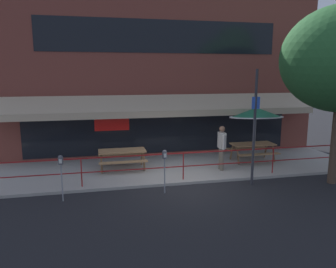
% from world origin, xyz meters
% --- Properties ---
extents(ground_plane, '(120.00, 120.00, 0.00)m').
position_xyz_m(ground_plane, '(0.00, 0.00, 0.00)').
color(ground_plane, black).
extents(patio_deck, '(15.00, 4.00, 0.10)m').
position_xyz_m(patio_deck, '(0.00, 2.00, 0.05)').
color(patio_deck, '#9E998E').
rests_on(patio_deck, ground).
extents(restaurant_building, '(15.00, 1.60, 7.62)m').
position_xyz_m(restaurant_building, '(-0.00, 4.22, 3.78)').
color(restaurant_building, brown).
rests_on(restaurant_building, ground).
extents(patio_railing, '(13.84, 0.04, 0.97)m').
position_xyz_m(patio_railing, '(0.00, 0.30, 0.80)').
color(patio_railing, maroon).
rests_on(patio_railing, patio_deck).
extents(picnic_table_left, '(1.80, 1.42, 0.76)m').
position_xyz_m(picnic_table_left, '(-1.98, 2.00, 0.71)').
color(picnic_table_left, '#997047').
rests_on(picnic_table_left, patio_deck).
extents(picnic_table_centre, '(1.80, 1.42, 0.76)m').
position_xyz_m(picnic_table_centre, '(3.49, 2.02, 0.71)').
color(picnic_table_centre, '#997047').
rests_on(picnic_table_centre, patio_deck).
extents(patio_umbrella_centre, '(2.14, 2.14, 2.39)m').
position_xyz_m(patio_umbrella_centre, '(3.49, 1.86, 2.18)').
color(patio_umbrella_centre, '#B7B2A8').
rests_on(patio_umbrella_centre, patio_deck).
extents(pedestrian_walking, '(0.29, 0.62, 1.71)m').
position_xyz_m(pedestrian_walking, '(1.74, 1.13, 1.06)').
color(pedestrian_walking, '#665B4C').
rests_on(pedestrian_walking, patio_deck).
extents(parking_meter_near, '(0.15, 0.16, 1.42)m').
position_xyz_m(parking_meter_near, '(-3.98, -0.61, 1.15)').
color(parking_meter_near, gray).
rests_on(parking_meter_near, ground).
extents(parking_meter_far, '(0.15, 0.16, 1.42)m').
position_xyz_m(parking_meter_far, '(-0.86, -0.60, 1.15)').
color(parking_meter_far, gray).
rests_on(parking_meter_far, ground).
extents(street_sign_pole, '(0.28, 0.09, 3.92)m').
position_xyz_m(street_sign_pole, '(2.24, -0.45, 2.02)').
color(street_sign_pole, '#2D2D33').
rests_on(street_sign_pole, ground).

